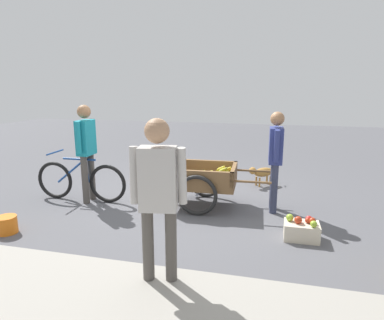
# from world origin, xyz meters

# --- Properties ---
(ground_plane) EXTENTS (24.00, 24.00, 0.00)m
(ground_plane) POSITION_xyz_m (0.00, 0.00, 0.00)
(ground_plane) COLOR #56565B
(fruit_cart) EXTENTS (1.68, 0.97, 0.69)m
(fruit_cart) POSITION_xyz_m (-0.32, 0.11, 0.44)
(fruit_cart) COLOR brown
(fruit_cart) RESTS_ON ground
(vendor_person) EXTENTS (0.21, 0.59, 1.57)m
(vendor_person) POSITION_xyz_m (-1.45, 0.06, 0.93)
(vendor_person) COLOR #333851
(vendor_person) RESTS_ON ground
(bicycle) EXTENTS (1.66, 0.46, 0.85)m
(bicycle) POSITION_xyz_m (1.77, 0.35, 0.35)
(bicycle) COLOR black
(bicycle) RESTS_ON ground
(cyclist_person) EXTENTS (0.22, 0.55, 1.64)m
(cyclist_person) POSITION_xyz_m (1.62, 0.35, 0.99)
(cyclist_person) COLOR #4C4742
(cyclist_person) RESTS_ON ground
(dog) EXTENTS (0.54, 0.47, 0.40)m
(dog) POSITION_xyz_m (-1.22, -1.28, 0.27)
(dog) COLOR #AD7A38
(dog) RESTS_ON ground
(plastic_bucket) EXTENTS (0.27, 0.27, 0.23)m
(plastic_bucket) POSITION_xyz_m (2.03, 1.78, 0.12)
(plastic_bucket) COLOR orange
(plastic_bucket) RESTS_ON ground
(apple_crate) EXTENTS (0.44, 0.32, 0.32)m
(apple_crate) POSITION_xyz_m (-1.82, 1.03, 0.13)
(apple_crate) COLOR beige
(apple_crate) RESTS_ON ground
(bystander_person) EXTENTS (0.51, 0.25, 1.68)m
(bystander_person) POSITION_xyz_m (-0.41, 2.53, 1.01)
(bystander_person) COLOR #4C4742
(bystander_person) RESTS_ON ground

